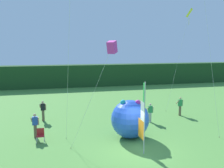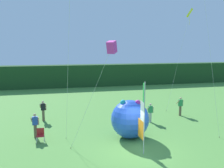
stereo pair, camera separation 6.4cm
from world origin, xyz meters
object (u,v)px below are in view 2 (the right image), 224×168
at_px(person_mid_field, 43,110).
at_px(folding_chair, 40,134).
at_px(banner_flag, 142,119).
at_px(kite_magenta_box_2, 112,48).
at_px(inflatable_balloon, 130,119).
at_px(person_near_banner, 35,125).
at_px(kite_yellow_diamond_0, 188,19).
at_px(person_far_left, 150,112).
at_px(person_far_right, 180,106).

relative_size(person_mid_field, folding_chair, 1.95).
xyz_separation_m(banner_flag, kite_magenta_box_2, (-1.89, -0.14, 4.12)).
distance_m(banner_flag, inflatable_balloon, 2.53).
xyz_separation_m(banner_flag, person_near_banner, (-6.36, 3.87, -1.14)).
bearing_deg(kite_yellow_diamond_0, banner_flag, -131.24).
relative_size(person_far_left, kite_magenta_box_2, 0.24).
bearing_deg(folding_chair, banner_flag, -26.81).
bearing_deg(folding_chair, person_mid_field, 90.27).
height_order(inflatable_balloon, folding_chair, inflatable_balloon).
xyz_separation_m(person_far_right, folding_chair, (-12.07, -3.57, -0.40)).
height_order(person_near_banner, kite_magenta_box_2, kite_magenta_box_2).
distance_m(person_far_left, inflatable_balloon, 3.99).
bearing_deg(person_far_right, kite_yellow_diamond_0, 53.19).
distance_m(inflatable_balloon, kite_magenta_box_2, 5.80).
distance_m(person_near_banner, kite_magenta_box_2, 7.98).
height_order(inflatable_balloon, kite_yellow_diamond_0, kite_yellow_diamond_0).
bearing_deg(person_far_left, person_mid_field, 164.50).
distance_m(banner_flag, person_far_right, 9.05).
bearing_deg(person_far_left, person_near_banner, -170.73).
bearing_deg(inflatable_balloon, person_far_right, 34.48).
relative_size(person_near_banner, person_mid_field, 0.99).
bearing_deg(person_near_banner, banner_flag, -31.30).
bearing_deg(banner_flag, kite_magenta_box_2, -175.86).
distance_m(banner_flag, folding_chair, 6.88).
relative_size(banner_flag, inflatable_balloon, 1.59).
bearing_deg(person_far_left, inflatable_balloon, -132.42).
bearing_deg(person_far_left, kite_magenta_box_2, -129.77).
xyz_separation_m(person_far_right, kite_magenta_box_2, (-7.97, -6.73, 5.25)).
relative_size(banner_flag, person_far_left, 2.68).
xyz_separation_m(folding_chair, kite_magenta_box_2, (4.10, -3.16, 5.66)).
height_order(person_far_left, inflatable_balloon, inflatable_balloon).
bearing_deg(folding_chair, person_near_banner, 114.17).
bearing_deg(kite_yellow_diamond_0, person_mid_field, -175.02).
height_order(banner_flag, kite_yellow_diamond_0, kite_yellow_diamond_0).
bearing_deg(kite_magenta_box_2, folding_chair, 142.35).
bearing_deg(person_near_banner, person_mid_field, 84.75).
relative_size(kite_yellow_diamond_0, kite_magenta_box_2, 1.50).
xyz_separation_m(person_far_right, inflatable_balloon, (-6.08, -4.18, 0.40)).
distance_m(person_mid_field, kite_magenta_box_2, 10.32).
bearing_deg(inflatable_balloon, banner_flag, -90.09).
distance_m(folding_chair, kite_yellow_diamond_0, 17.24).
distance_m(person_mid_field, kite_yellow_diamond_0, 16.04).
xyz_separation_m(person_mid_field, inflatable_balloon, (6.01, -5.33, 0.39)).
bearing_deg(person_mid_field, inflatable_balloon, -41.57).
height_order(banner_flag, person_near_banner, banner_flag).
relative_size(banner_flag, kite_yellow_diamond_0, 0.43).
xyz_separation_m(person_mid_field, kite_magenta_box_2, (4.12, -7.89, 5.24)).
relative_size(person_far_right, inflatable_balloon, 0.63).
bearing_deg(banner_flag, person_far_left, 63.41).
distance_m(person_near_banner, inflatable_balloon, 6.54).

